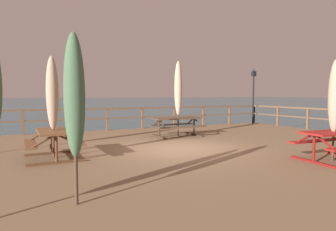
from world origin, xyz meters
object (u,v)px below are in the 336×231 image
object	(u,v)px
picnic_table_front_right	(334,140)
picnic_table_back_right	(53,138)
patio_umbrella_short_front	(52,94)
patio_umbrella_tall_back_left	(335,97)
patio_umbrella_short_mid	(74,96)
patio_umbrella_short_back	(178,89)
lamp_post_hooked	(253,88)
picnic_table_back_left	(177,123)

from	to	relation	value
picnic_table_front_right	picnic_table_back_right	bearing A→B (deg)	152.60
patio_umbrella_short_front	picnic_table_back_right	bearing A→B (deg)	-99.83
patio_umbrella_tall_back_left	patio_umbrella_short_mid	xyz separation A→B (m)	(-6.46, -0.32, 0.02)
picnic_table_front_right	patio_umbrella_short_back	size ratio (longest dim) A/B	0.59
patio_umbrella_tall_back_left	patio_umbrella_short_mid	world-z (taller)	patio_umbrella_short_mid
patio_umbrella_tall_back_left	lamp_post_hooked	bearing A→B (deg)	60.31
patio_umbrella_tall_back_left	picnic_table_back_right	bearing A→B (deg)	152.60
patio_umbrella_short_front	picnic_table_back_left	bearing A→B (deg)	25.42
picnic_table_back_left	patio_umbrella_short_back	bearing A→B (deg)	-70.51
patio_umbrella_short_back	patio_umbrella_short_mid	bearing A→B (deg)	-129.08
picnic_table_front_right	patio_umbrella_short_front	world-z (taller)	patio_umbrella_short_front
picnic_table_back_right	picnic_table_back_left	size ratio (longest dim) A/B	0.89
patio_umbrella_short_back	lamp_post_hooked	distance (m)	6.87
picnic_table_front_right	patio_umbrella_short_back	xyz separation A→B (m)	(-1.55, 5.75, 1.41)
patio_umbrella_short_front	lamp_post_hooked	world-z (taller)	lamp_post_hooked
picnic_table_back_left	patio_umbrella_short_front	world-z (taller)	patio_umbrella_short_front
patio_umbrella_tall_back_left	lamp_post_hooked	distance (m)	9.69
lamp_post_hooked	picnic_table_back_left	bearing A→B (deg)	-157.64
picnic_table_back_right	patio_umbrella_short_back	xyz separation A→B (m)	(4.98, 2.36, 1.42)
picnic_table_front_right	picnic_table_back_left	world-z (taller)	same
picnic_table_front_right	patio_umbrella_short_mid	xyz separation A→B (m)	(-6.47, -0.31, 1.13)
picnic_table_back_right	picnic_table_back_left	xyz separation A→B (m)	(4.97, 2.42, 0.01)
patio_umbrella_tall_back_left	lamp_post_hooked	xyz separation A→B (m)	(4.79, 8.41, 0.45)
picnic_table_back_left	lamp_post_hooked	size ratio (longest dim) A/B	0.62
picnic_table_back_right	lamp_post_hooked	world-z (taller)	lamp_post_hooked
patio_umbrella_short_mid	picnic_table_back_left	bearing A→B (deg)	51.27
patio_umbrella_short_mid	lamp_post_hooked	bearing A→B (deg)	37.79
picnic_table_back_right	patio_umbrella_short_front	distance (m)	1.19
patio_umbrella_short_back	patio_umbrella_short_mid	xyz separation A→B (m)	(-4.92, -6.06, -0.28)
patio_umbrella_tall_back_left	patio_umbrella_short_mid	distance (m)	6.46
picnic_table_back_left	picnic_table_back_right	bearing A→B (deg)	-154.06
picnic_table_back_left	patio_umbrella_tall_back_left	distance (m)	6.10
picnic_table_back_right	patio_umbrella_short_mid	size ratio (longest dim) A/B	0.66
picnic_table_front_right	patio_umbrella_short_mid	size ratio (longest dim) A/B	0.69
picnic_table_back_right	lamp_post_hooked	bearing A→B (deg)	23.96
picnic_table_front_right	picnic_table_back_left	xyz separation A→B (m)	(-1.57, 5.80, 0.01)
picnic_table_back_left	patio_umbrella_short_back	xyz separation A→B (m)	(0.02, -0.05, 1.41)
patio_umbrella_short_front	patio_umbrella_tall_back_left	size ratio (longest dim) A/B	1.05
patio_umbrella_tall_back_left	picnic_table_back_left	bearing A→B (deg)	105.01
picnic_table_back_right	picnic_table_front_right	size ratio (longest dim) A/B	0.96
patio_umbrella_short_back	lamp_post_hooked	size ratio (longest dim) A/B	0.97
picnic_table_back_right	patio_umbrella_tall_back_left	xyz separation A→B (m)	(6.52, -3.38, 1.11)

